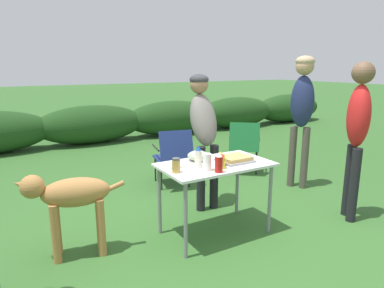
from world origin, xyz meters
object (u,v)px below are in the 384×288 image
Objects in this scene: mayo_bottle at (198,157)px; standing_person_in_red_jacket at (302,103)px; plate_stack at (174,165)px; spice_jar at (176,165)px; paper_cup_stack at (207,162)px; beer_bottle at (221,159)px; dog at (70,198)px; folding_table at (215,171)px; ketchup_bottle at (219,163)px; mustard_bottle at (221,162)px; standing_person_in_olive_jacket at (358,125)px; mixing_bowl at (198,156)px; food_tray at (235,159)px; standing_person_in_gray_fleece at (203,124)px; camp_chair_near_hedge at (244,144)px; camp_chair_green_behind_table at (173,155)px.

standing_person_in_red_jacket is (1.99, 0.57, 0.35)m from mayo_bottle.
plate_stack is 1.52× the size of spice_jar.
paper_cup_stack reaches higher than beer_bottle.
plate_stack is 0.98m from dog.
paper_cup_stack is (-0.19, -0.15, 0.16)m from folding_table.
mustard_bottle is (0.09, 0.08, -0.02)m from ketchup_bottle.
standing_person_in_red_jacket is at bearing -157.90° from standing_person_in_olive_jacket.
mustard_bottle is (0.04, -0.35, 0.02)m from mixing_bowl.
standing_person_in_olive_jacket is at bearing -18.44° from food_tray.
camp_chair_near_hedge is (1.29, 0.82, -0.55)m from standing_person_in_gray_fleece.
paper_cup_stack is at bearing -102.20° from standing_person_in_red_jacket.
camp_chair_near_hedge is (2.90, 1.19, -0.08)m from dog.
ketchup_bottle is 0.20× the size of dog.
paper_cup_stack is 0.09× the size of standing_person_in_red_jacket.
plate_stack is 0.99× the size of mayo_bottle.
mayo_bottle is 0.27m from spice_jar.
camp_chair_green_behind_table is at bearing -152.50° from standing_person_in_red_jacket.
camp_chair_green_behind_table is (0.01, 0.79, -0.55)m from standing_person_in_gray_fleece.
beer_bottle is (0.46, -0.04, 0.00)m from spice_jar.
beer_bottle is 0.08× the size of standing_person_in_red_jacket.
paper_cup_stack is 0.19× the size of camp_chair_near_hedge.
plate_stack is at bearing -110.51° from standing_person_in_red_jacket.
spice_jar reaches higher than dog.
standing_person_in_gray_fleece is at bearing -107.45° from camp_chair_near_hedge.
mayo_bottle is at bearing -174.62° from folding_table.
mayo_bottle reaches higher than folding_table.
mixing_bowl is at bearing 84.03° from ketchup_bottle.
folding_table is 0.29m from paper_cup_stack.
folding_table is 0.27m from mayo_bottle.
camp_chair_green_behind_table is at bearing -138.57° from camp_chair_near_hedge.
mixing_bowl is at bearing 96.96° from mustard_bottle.
standing_person_in_red_jacket is (0.27, 1.02, 0.12)m from standing_person_in_olive_jacket.
standing_person_in_gray_fleece reaches higher than mixing_bowl.
ketchup_bottle is at bearing -148.06° from food_tray.
standing_person_in_red_jacket reaches higher than mixing_bowl.
dog is at bearing 156.18° from ketchup_bottle.
standing_person_in_gray_fleece reaches higher than spice_jar.
ketchup_bottle reaches higher than camp_chair_green_behind_table.
folding_table is 1.38m from dog.
standing_person_in_gray_fleece is at bearing 54.72° from mayo_bottle.
standing_person_in_olive_jacket is 2.99m from dog.
standing_person_in_gray_fleece is at bearing 66.02° from ketchup_bottle.
folding_table is 0.64× the size of standing_person_in_olive_jacket.
standing_person_in_gray_fleece reaches higher than plate_stack.
standing_person_in_red_jacket reaches higher than food_tray.
camp_chair_near_hedge is at bearing 37.21° from spice_jar.
plate_stack is at bearing 140.08° from mustard_bottle.
paper_cup_stack is at bearing -16.51° from spice_jar.
mixing_bowl is 1.39× the size of paper_cup_stack.
paper_cup_stack is at bearing -114.90° from standing_person_in_gray_fleece.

